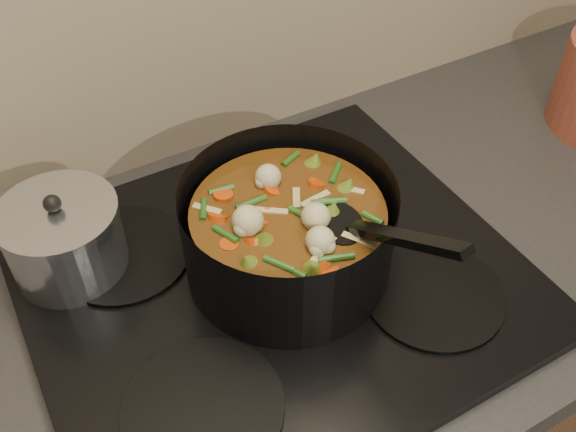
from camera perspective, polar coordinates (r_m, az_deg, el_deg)
stovetop at (r=0.85m, az=-1.22°, el=-5.60°), size 0.62×0.54×0.03m
stockpot at (r=0.81m, az=0.04°, el=-1.53°), size 0.28×0.36×0.20m
saucepan at (r=0.87m, az=-19.24°, el=-1.91°), size 0.15×0.15×0.12m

